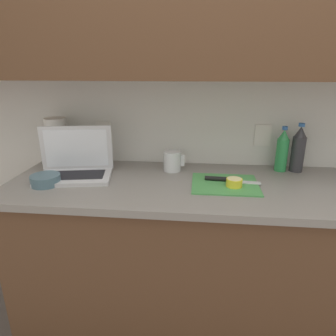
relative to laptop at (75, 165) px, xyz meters
The scene contains 12 objects.
ground_plane 1.32m from the laptop, ahead, with size 12.00×12.00×0.00m, color #564C47.
wall_back 1.05m from the laptop, 13.83° to the left, with size 5.20×0.38×2.60m.
counter_unit 1.02m from the laptop, ahead, with size 2.34×0.65×0.93m.
laptop is the anchor object (origin of this frame).
cutting_board 0.78m from the laptop, ahead, with size 0.32×0.27×0.01m, color #4C9E51.
knife 0.76m from the laptop, ahead, with size 0.27×0.05×0.02m.
lemon_half_cut 0.82m from the laptop, ahead, with size 0.08×0.08×0.04m.
bottle_green_soda 1.19m from the laptop, ahead, with size 0.07×0.07×0.27m.
bottle_oil_tall 1.11m from the laptop, 10.40° to the left, with size 0.06×0.06×0.25m.
measuring_cup 0.52m from the laptop, 15.52° to the left, with size 0.12×0.10×0.11m.
bowl_white 0.17m from the laptop, 125.62° to the right, with size 0.14×0.14×0.05m.
paper_towel_roll 0.29m from the laptop, 132.47° to the left, with size 0.12×0.12×0.27m.
Camera 1 is at (-0.22, -1.38, 1.48)m, focal length 32.00 mm.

